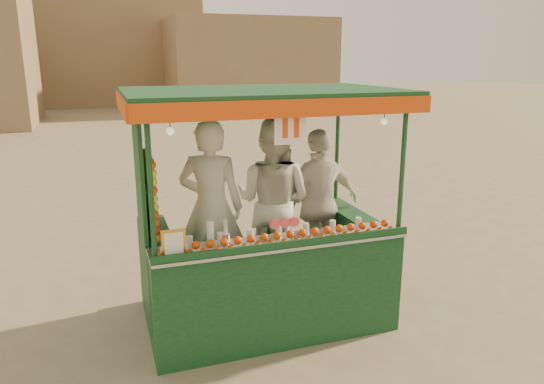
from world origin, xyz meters
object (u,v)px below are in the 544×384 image
object	(u,v)px
vendor_middle	(273,201)
vendor_right	(319,203)
vendor_left	(211,207)
juice_cart	(260,252)

from	to	relation	value
vendor_middle	vendor_right	bearing A→B (deg)	-137.37
vendor_left	vendor_middle	distance (m)	0.73
vendor_middle	juice_cart	bearing A→B (deg)	96.26
juice_cart	vendor_right	size ratio (longest dim) A/B	1.58
vendor_right	juice_cart	bearing A→B (deg)	17.19
vendor_middle	vendor_right	distance (m)	0.59
vendor_left	vendor_right	size ratio (longest dim) A/B	1.10
vendor_middle	vendor_left	bearing A→B (deg)	44.06
juice_cart	vendor_middle	xyz separation A→B (m)	(0.29, 0.40, 0.44)
vendor_left	vendor_right	bearing A→B (deg)	-154.42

